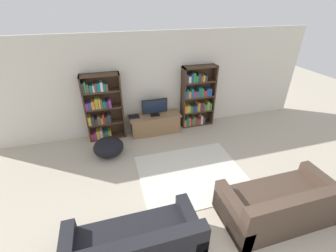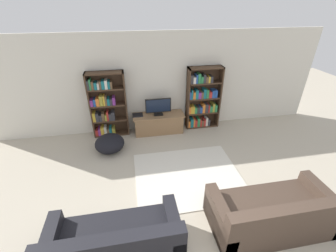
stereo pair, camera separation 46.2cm
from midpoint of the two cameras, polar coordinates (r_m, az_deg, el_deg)
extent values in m
cube|color=silver|center=(6.04, -5.29, 10.70)|extent=(8.80, 0.06, 2.60)
cube|color=#422D1E|center=(5.97, -22.35, 3.75)|extent=(0.04, 0.30, 1.73)
cube|color=#422D1E|center=(5.92, -13.82, 4.98)|extent=(0.04, 0.30, 1.73)
cube|color=#422D1E|center=(6.05, -18.11, 4.88)|extent=(0.93, 0.04, 1.73)
cube|color=#422D1E|center=(5.64, -19.46, 12.14)|extent=(0.93, 0.30, 0.04)
cube|color=#422D1E|center=(6.32, -16.92, -2.56)|extent=(0.89, 0.30, 0.04)
cube|color=#B72D28|center=(6.29, -20.62, -2.33)|extent=(0.07, 0.24, 0.17)
cube|color=#7F338C|center=(6.27, -19.99, -2.13)|extent=(0.06, 0.24, 0.19)
cube|color=gold|center=(6.26, -19.32, -1.89)|extent=(0.08, 0.24, 0.23)
cube|color=silver|center=(6.25, -18.60, -1.79)|extent=(0.06, 0.24, 0.23)
cube|color=brown|center=(6.26, -17.96, -1.93)|extent=(0.06, 0.24, 0.17)
cube|color=#196B75|center=(6.25, -17.37, -1.75)|extent=(0.06, 0.24, 0.20)
cube|color=#9E9333|center=(6.25, -16.65, -1.71)|extent=(0.08, 0.24, 0.18)
cube|color=#422D1E|center=(6.11, -17.51, 0.87)|extent=(0.89, 0.30, 0.04)
cube|color=gold|center=(6.07, -21.38, 1.41)|extent=(0.07, 0.24, 0.24)
cube|color=#333338|center=(6.06, -20.63, 1.44)|extent=(0.08, 0.24, 0.22)
cube|color=#333338|center=(6.07, -19.85, 1.33)|extent=(0.06, 0.24, 0.16)
cube|color=brown|center=(6.05, -19.25, 1.64)|extent=(0.07, 0.24, 0.22)
cube|color=#9E9333|center=(6.06, -18.61, 1.51)|extent=(0.05, 0.24, 0.17)
cube|color=#B72D28|center=(6.03, -18.20, 1.92)|extent=(0.04, 0.24, 0.25)
cube|color=#333338|center=(6.04, -17.57, 1.75)|extent=(0.07, 0.24, 0.19)
cube|color=#333338|center=(6.03, -16.88, 2.02)|extent=(0.08, 0.24, 0.23)
cube|color=#422D1E|center=(5.92, -18.13, 4.53)|extent=(0.89, 0.30, 0.04)
cube|color=#7F338C|center=(5.91, -22.06, 4.79)|extent=(0.07, 0.24, 0.16)
cube|color=#234C99|center=(5.89, -21.38, 4.96)|extent=(0.06, 0.24, 0.18)
cube|color=orange|center=(5.88, -20.68, 5.15)|extent=(0.08, 0.24, 0.20)
cube|color=#9E9333|center=(5.86, -19.88, 5.55)|extent=(0.08, 0.24, 0.26)
cube|color=gold|center=(5.86, -19.20, 5.62)|extent=(0.04, 0.24, 0.25)
cube|color=brown|center=(5.86, -18.74, 5.64)|extent=(0.04, 0.24, 0.24)
cube|color=#196B75|center=(5.87, -18.13, 5.44)|extent=(0.06, 0.24, 0.18)
cube|color=#333338|center=(5.87, -17.49, 5.48)|extent=(0.06, 0.24, 0.17)
cube|color=#7F338C|center=(5.86, -16.84, 5.71)|extent=(0.07, 0.24, 0.20)
cube|color=#422D1E|center=(5.76, -18.80, 8.41)|extent=(0.89, 0.30, 0.04)
cube|color=#333338|center=(5.74, -23.04, 8.98)|extent=(0.05, 0.24, 0.23)
cube|color=#2D7F47|center=(5.73, -22.56, 9.19)|extent=(0.04, 0.24, 0.26)
cube|color=brown|center=(5.74, -21.99, 9.00)|extent=(0.05, 0.24, 0.20)
cube|color=#196B75|center=(5.73, -21.29, 8.97)|extent=(0.06, 0.24, 0.17)
cube|color=silver|center=(5.73, -20.67, 9.02)|extent=(0.04, 0.24, 0.16)
cube|color=brown|center=(5.72, -20.21, 9.29)|extent=(0.04, 0.24, 0.20)
cube|color=#196B75|center=(5.71, -19.55, 9.40)|extent=(0.07, 0.24, 0.21)
cube|color=silver|center=(5.71, -18.84, 9.57)|extent=(0.06, 0.24, 0.22)
cube|color=#196B75|center=(5.71, -18.17, 9.51)|extent=(0.05, 0.24, 0.19)
cube|color=brown|center=(5.71, -17.59, 9.54)|extent=(0.05, 0.24, 0.17)
cube|color=#422D1E|center=(6.18, 1.68, 6.91)|extent=(0.04, 0.30, 1.73)
cube|color=#422D1E|center=(6.49, 9.28, 7.68)|extent=(0.04, 0.30, 1.73)
cube|color=#422D1E|center=(6.43, 5.15, 7.76)|extent=(0.93, 0.04, 1.73)
cube|color=#422D1E|center=(6.05, 5.97, 14.74)|extent=(0.93, 0.30, 0.04)
cube|color=#422D1E|center=(6.69, 5.23, 0.61)|extent=(0.89, 0.30, 0.04)
cube|color=orange|center=(6.50, 2.05, 0.97)|extent=(0.06, 0.24, 0.20)
cube|color=#196B75|center=(6.51, 2.71, 1.28)|extent=(0.08, 0.24, 0.25)
cube|color=orange|center=(6.53, 3.26, 1.34)|extent=(0.04, 0.24, 0.25)
cube|color=#B72D28|center=(6.55, 3.71, 1.27)|extent=(0.07, 0.24, 0.21)
cube|color=#2D7F47|center=(6.57, 4.35, 1.50)|extent=(0.08, 0.24, 0.25)
cube|color=#B72D28|center=(6.60, 4.90, 1.41)|extent=(0.05, 0.24, 0.21)
cube|color=brown|center=(6.63, 5.36, 1.35)|extent=(0.05, 0.24, 0.17)
cube|color=#B72D28|center=(6.64, 5.82, 1.54)|extent=(0.05, 0.24, 0.21)
cube|color=silver|center=(6.65, 6.31, 1.78)|extent=(0.06, 0.24, 0.25)
cube|color=#333338|center=(6.68, 6.83, 1.64)|extent=(0.06, 0.24, 0.20)
cube|color=#422D1E|center=(6.49, 5.40, 3.94)|extent=(0.89, 0.30, 0.04)
cube|color=orange|center=(6.30, 2.09, 4.44)|extent=(0.06, 0.24, 0.20)
cube|color=gold|center=(6.32, 2.61, 4.50)|extent=(0.05, 0.24, 0.20)
cube|color=gold|center=(6.33, 3.08, 4.59)|extent=(0.04, 0.24, 0.21)
cube|color=#2D7F47|center=(6.36, 3.57, 4.49)|extent=(0.07, 0.24, 0.17)
cube|color=#333338|center=(6.38, 4.21, 4.58)|extent=(0.08, 0.24, 0.18)
cube|color=#234C99|center=(6.41, 4.86, 4.64)|extent=(0.06, 0.24, 0.17)
cube|color=orange|center=(6.42, 5.48, 5.02)|extent=(0.07, 0.24, 0.25)
cube|color=#333338|center=(6.45, 6.18, 5.09)|extent=(0.08, 0.24, 0.24)
cube|color=#B72D28|center=(6.48, 6.75, 5.06)|extent=(0.04, 0.24, 0.22)
cube|color=#2D7F47|center=(6.51, 7.26, 4.97)|extent=(0.07, 0.24, 0.18)
cube|color=#9E9333|center=(6.52, 7.85, 5.30)|extent=(0.06, 0.24, 0.25)
cube|color=#2D7F47|center=(6.56, 8.41, 5.18)|extent=(0.07, 0.24, 0.20)
cube|color=#422D1E|center=(6.31, 5.58, 7.47)|extent=(0.89, 0.30, 0.04)
cube|color=#234C99|center=(6.12, 2.12, 8.10)|extent=(0.05, 0.24, 0.21)
cube|color=#196B75|center=(6.13, 2.53, 8.35)|extent=(0.04, 0.24, 0.25)
cube|color=orange|center=(6.16, 3.07, 8.15)|extent=(0.06, 0.24, 0.19)
cube|color=#196B75|center=(6.17, 3.73, 8.44)|extent=(0.07, 0.24, 0.25)
cube|color=#7F338C|center=(6.21, 4.42, 8.19)|extent=(0.08, 0.24, 0.17)
cube|color=brown|center=(6.24, 5.03, 8.26)|extent=(0.06, 0.24, 0.18)
cube|color=#196B75|center=(6.25, 5.65, 8.65)|extent=(0.07, 0.24, 0.26)
cube|color=#2D7F47|center=(6.28, 6.29, 8.62)|extent=(0.07, 0.24, 0.23)
cube|color=#B72D28|center=(6.32, 6.97, 8.41)|extent=(0.08, 0.24, 0.17)
cube|color=#234C99|center=(6.34, 7.67, 8.64)|extent=(0.07, 0.24, 0.21)
cube|color=#234C99|center=(6.37, 8.31, 8.69)|extent=(0.07, 0.24, 0.21)
cube|color=#422D1E|center=(6.16, 5.78, 11.19)|extent=(0.89, 0.30, 0.04)
cube|color=#333338|center=(5.98, 2.31, 12.05)|extent=(0.07, 0.24, 0.23)
cube|color=silver|center=(6.01, 3.02, 11.86)|extent=(0.07, 0.24, 0.17)
cube|color=#234C99|center=(6.02, 3.60, 12.17)|extent=(0.04, 0.24, 0.23)
cube|color=#2D7F47|center=(6.04, 4.20, 12.31)|extent=(0.07, 0.24, 0.25)
cube|color=#2D7F47|center=(6.08, 4.86, 11.99)|extent=(0.06, 0.24, 0.17)
cube|color=#333338|center=(6.09, 5.46, 12.26)|extent=(0.06, 0.24, 0.22)
cube|color=brown|center=(6.13, 6.08, 12.04)|extent=(0.07, 0.24, 0.16)
cube|color=gold|center=(6.15, 6.62, 12.09)|extent=(0.05, 0.24, 0.17)
cube|color=#333338|center=(6.17, 7.16, 12.12)|extent=(0.07, 0.24, 0.17)
cube|color=#8E6B47|center=(6.17, -5.43, 0.38)|extent=(1.30, 0.47, 0.49)
cube|color=#8E6B47|center=(6.05, -5.55, 2.55)|extent=(1.38, 0.50, 0.04)
cube|color=black|center=(6.03, -5.54, 2.79)|extent=(0.24, 0.16, 0.03)
cylinder|color=black|center=(6.01, -5.56, 3.13)|extent=(0.04, 0.04, 0.05)
cube|color=black|center=(5.92, -5.66, 5.01)|extent=(0.68, 0.04, 0.38)
cube|color=black|center=(5.90, -5.63, 4.93)|extent=(0.63, 0.00, 0.34)
cube|color=#28282D|center=(6.02, -10.83, 2.32)|extent=(0.28, 0.23, 0.02)
cube|color=black|center=(6.02, -10.84, 2.43)|extent=(0.27, 0.22, 0.00)
cube|color=beige|center=(4.87, 3.35, -12.17)|extent=(2.18, 1.82, 0.02)
cube|color=black|center=(3.64, -12.68, -28.19)|extent=(1.84, 0.84, 0.41)
cube|color=black|center=(3.63, 1.60, -24.90)|extent=(0.18, 0.84, 0.59)
cube|color=#423328|center=(4.34, 23.26, -18.15)|extent=(1.94, 0.95, 0.41)
cube|color=#423328|center=(3.88, 27.99, -17.73)|extent=(1.94, 0.18, 0.40)
cube|color=#423328|center=(3.87, 12.52, -21.11)|extent=(0.18, 0.95, 0.59)
cube|color=#423328|center=(4.80, 32.00, -13.87)|extent=(0.18, 0.95, 0.59)
ellipsoid|color=black|center=(5.54, -17.19, -5.17)|extent=(0.70, 0.70, 0.41)
camera|label=1|loc=(0.23, -92.57, -1.46)|focal=24.00mm
camera|label=2|loc=(0.23, 87.43, 1.46)|focal=24.00mm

